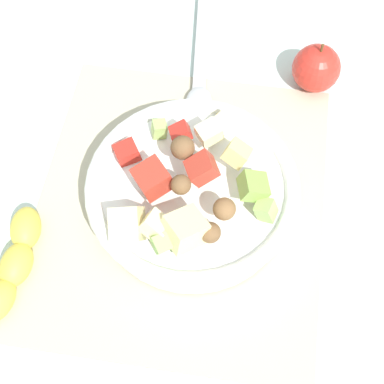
{
  "coord_description": "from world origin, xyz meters",
  "views": [
    {
      "loc": [
        -0.33,
        -0.07,
        0.63
      ],
      "look_at": [
        -0.0,
        -0.01,
        0.04
      ],
      "focal_mm": 53.36,
      "sensor_mm": 36.0,
      "label": 1
    }
  ],
  "objects": [
    {
      "name": "ground_plane",
      "position": [
        0.0,
        0.0,
        0.0
      ],
      "size": [
        2.4,
        2.4,
        0.0
      ],
      "primitive_type": "plane",
      "color": "silver"
    },
    {
      "name": "placemat",
      "position": [
        0.0,
        0.0,
        0.0
      ],
      "size": [
        0.41,
        0.35,
        0.01
      ],
      "primitive_type": "cube",
      "color": "#BCB299",
      "rests_on": "ground_plane"
    },
    {
      "name": "salad_bowl",
      "position": [
        -0.0,
        -0.01,
        0.04
      ],
      "size": [
        0.25,
        0.25,
        0.11
      ],
      "color": "white",
      "rests_on": "placemat"
    },
    {
      "name": "serving_spoon",
      "position": [
        0.2,
        0.01,
        0.01
      ],
      "size": [
        0.24,
        0.05,
        0.01
      ],
      "color": "#B7B7BC",
      "rests_on": "placemat"
    },
    {
      "name": "whole_apple",
      "position": [
        0.22,
        -0.15,
        0.03
      ],
      "size": [
        0.07,
        0.07,
        0.08
      ],
      "color": "red",
      "rests_on": "ground_plane"
    },
    {
      "name": "banana_whole",
      "position": [
        -0.12,
        0.18,
        0.02
      ],
      "size": [
        0.15,
        0.05,
        0.04
      ],
      "color": "yellow",
      "rests_on": "ground_plane"
    }
  ]
}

